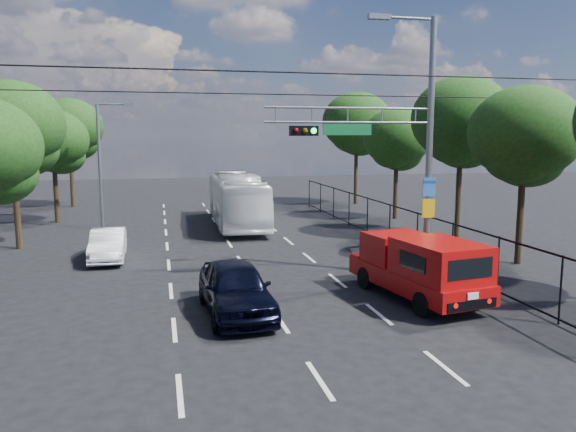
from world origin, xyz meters
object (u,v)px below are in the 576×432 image
object	(u,v)px
white_bus	(237,200)
white_van	(108,245)
navy_hatchback	(236,288)
signal_mast	(399,137)
red_pickup	(419,266)

from	to	relation	value
white_bus	white_van	size ratio (longest dim) A/B	2.72
navy_hatchback	white_bus	distance (m)	16.89
signal_mast	white_bus	bearing A→B (deg)	106.69
signal_mast	white_bus	size ratio (longest dim) A/B	0.87
navy_hatchback	white_van	size ratio (longest dim) A/B	1.17
signal_mast	white_van	xyz separation A→B (m)	(-10.78, 5.54, -4.59)
red_pickup	navy_hatchback	bearing A→B (deg)	-177.96
white_van	navy_hatchback	bearing A→B (deg)	-63.83
white_van	white_bus	bearing A→B (deg)	49.94
white_van	red_pickup	bearing A→B (deg)	-39.65
signal_mast	red_pickup	world-z (taller)	signal_mast
red_pickup	white_bus	size ratio (longest dim) A/B	0.54
white_bus	navy_hatchback	bearing A→B (deg)	-96.37
red_pickup	navy_hatchback	size ratio (longest dim) A/B	1.25
signal_mast	navy_hatchback	world-z (taller)	signal_mast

